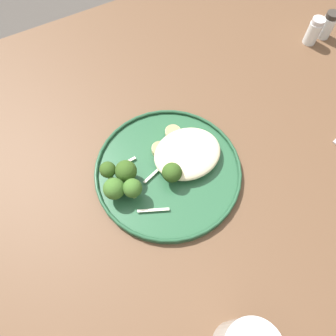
{
  "coord_description": "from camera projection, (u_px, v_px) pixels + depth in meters",
  "views": [
    {
      "loc": [
        -0.18,
        -0.29,
        1.32
      ],
      "look_at": [
        -0.05,
        -0.04,
        0.76
      ],
      "focal_mm": 34.44,
      "sensor_mm": 36.0,
      "label": 1
    }
  ],
  "objects": [
    {
      "name": "onion_sliver_short_strip",
      "position": [
        153.0,
        174.0,
        0.63
      ],
      "size": [
        0.05,
        0.02,
        0.0
      ],
      "primitive_type": "cube",
      "rotation": [
        0.0,
        0.0,
        3.46
      ],
      "color": "silver",
      "rests_on": "dinner_plate"
    },
    {
      "name": "onion_sliver_long_sliver",
      "position": [
        153.0,
        210.0,
        0.59
      ],
      "size": [
        0.06,
        0.03,
        0.0
      ],
      "primitive_type": "cube",
      "rotation": [
        0.0,
        0.0,
        5.86
      ],
      "color": "silver",
      "rests_on": "dinner_plate"
    },
    {
      "name": "pepper_shaker",
      "position": [
        328.0,
        25.0,
        0.79
      ],
      "size": [
        0.03,
        0.03,
        0.07
      ],
      "color": "white",
      "rests_on": "wooden_dining_table"
    },
    {
      "name": "seared_scallop_tilted_round",
      "position": [
        186.0,
        154.0,
        0.64
      ],
      "size": [
        0.03,
        0.03,
        0.02
      ],
      "color": "#E5C689",
      "rests_on": "dinner_plate"
    },
    {
      "name": "broccoli_floret_split_head",
      "position": [
        133.0,
        188.0,
        0.58
      ],
      "size": [
        0.04,
        0.04,
        0.05
      ],
      "color": "#89A356",
      "rests_on": "dinner_plate"
    },
    {
      "name": "broccoli_floret_rear_charred",
      "position": [
        114.0,
        189.0,
        0.58
      ],
      "size": [
        0.04,
        0.04,
        0.05
      ],
      "color": "#89A356",
      "rests_on": "dinner_plate"
    },
    {
      "name": "seared_scallop_right_edge",
      "position": [
        160.0,
        150.0,
        0.64
      ],
      "size": [
        0.03,
        0.03,
        0.02
      ],
      "color": "#E5C689",
      "rests_on": "dinner_plate"
    },
    {
      "name": "noodle_bed",
      "position": [
        187.0,
        154.0,
        0.63
      ],
      "size": [
        0.14,
        0.11,
        0.03
      ],
      "color": "beige",
      "rests_on": "dinner_plate"
    },
    {
      "name": "wooden_dining_table",
      "position": [
        178.0,
        166.0,
        0.74
      ],
      "size": [
        1.4,
        1.0,
        0.74
      ],
      "color": "brown",
      "rests_on": "ground"
    },
    {
      "name": "dinner_plate",
      "position": [
        168.0,
        171.0,
        0.64
      ],
      "size": [
        0.29,
        0.29,
        0.02
      ],
      "color": "#235133",
      "rests_on": "wooden_dining_table"
    },
    {
      "name": "ground",
      "position": [
        174.0,
        240.0,
        1.33
      ],
      "size": [
        6.0,
        6.0,
        0.0
      ],
      "primitive_type": "plane",
      "color": "#47423D"
    },
    {
      "name": "broccoli_floret_small_sprig",
      "position": [
        172.0,
        173.0,
        0.6
      ],
      "size": [
        0.04,
        0.04,
        0.05
      ],
      "color": "#7A994C",
      "rests_on": "dinner_plate"
    },
    {
      "name": "seared_scallop_half_hidden",
      "position": [
        198.0,
        152.0,
        0.64
      ],
      "size": [
        0.03,
        0.03,
        0.01
      ],
      "color": "beige",
      "rests_on": "dinner_plate"
    },
    {
      "name": "seared_scallop_center_golden",
      "position": [
        171.0,
        133.0,
        0.66
      ],
      "size": [
        0.03,
        0.03,
        0.02
      ],
      "color": "#E5C689",
      "rests_on": "dinner_plate"
    },
    {
      "name": "onion_sliver_curled_piece",
      "position": [
        124.0,
        163.0,
        0.64
      ],
      "size": [
        0.05,
        0.01,
        0.0
      ],
      "primitive_type": "cube",
      "rotation": [
        0.0,
        0.0,
        0.06
      ],
      "color": "silver",
      "rests_on": "dinner_plate"
    },
    {
      "name": "broccoli_floret_left_leaning",
      "position": [
        126.0,
        171.0,
        0.6
      ],
      "size": [
        0.04,
        0.04,
        0.05
      ],
      "color": "#89A356",
      "rests_on": "dinner_plate"
    },
    {
      "name": "broccoli_floret_center_pile",
      "position": [
        109.0,
        172.0,
        0.6
      ],
      "size": [
        0.03,
        0.03,
        0.05
      ],
      "color": "#89A356",
      "rests_on": "dinner_plate"
    },
    {
      "name": "salt_shaker",
      "position": [
        314.0,
        31.0,
        0.78
      ],
      "size": [
        0.03,
        0.03,
        0.07
      ],
      "color": "white",
      "rests_on": "wooden_dining_table"
    }
  ]
}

